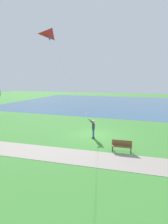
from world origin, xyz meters
TOP-DOWN VIEW (x-y plane):
  - ground_plane at (0.00, 0.00)m, footprint 120.00×120.00m
  - lake_water at (25.91, 4.00)m, footprint 36.00×44.00m
  - walkway_path at (-5.03, 2.00)m, footprint 4.26×32.09m
  - person_kite_flyer at (-0.79, -0.07)m, footprint 0.52×0.62m
  - flying_kite at (-1.37, 3.52)m, footprint 1.80×3.68m
  - park_bench_near_walkway at (-3.07, -2.89)m, footprint 0.53×1.52m

SIDE VIEW (x-z plane):
  - ground_plane at x=0.00m, z-range 0.00..0.00m
  - lake_water at x=25.91m, z-range 0.00..0.01m
  - walkway_path at x=-5.03m, z-range 0.00..0.02m
  - park_bench_near_walkway at x=-3.07m, z-range 0.07..0.95m
  - person_kite_flyer at x=-0.79m, z-range 0.13..1.96m
  - flying_kite at x=-1.37m, z-range 5.25..13.21m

